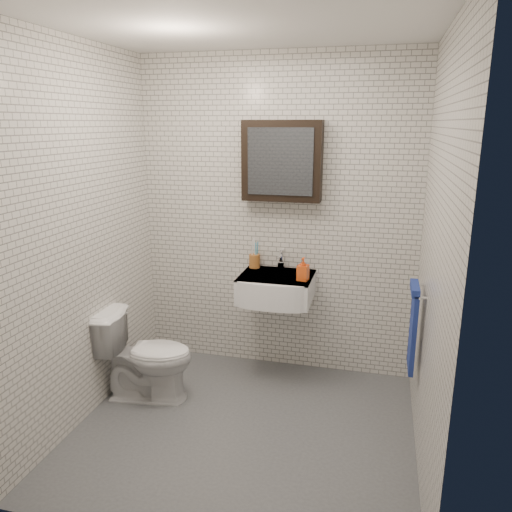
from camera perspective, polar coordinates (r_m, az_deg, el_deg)
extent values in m
cube|color=#4E5155|center=(3.52, -1.40, -19.14)|extent=(2.20, 2.00, 0.01)
cube|color=silver|center=(3.95, 2.40, 4.35)|extent=(2.20, 0.02, 2.50)
cube|color=silver|center=(2.10, -9.01, -5.53)|extent=(2.20, 0.02, 2.50)
cube|color=silver|center=(3.46, -19.38, 1.97)|extent=(0.02, 2.00, 2.50)
cube|color=silver|center=(2.91, 19.78, -0.42)|extent=(0.02, 2.00, 2.50)
cube|color=white|center=(2.96, -1.74, 25.13)|extent=(2.20, 2.00, 0.02)
cube|color=white|center=(3.85, 2.35, -3.61)|extent=(0.55, 0.45, 0.20)
cylinder|color=silver|center=(3.85, 2.43, -2.28)|extent=(0.31, 0.31, 0.02)
cylinder|color=silver|center=(3.84, 2.43, -2.16)|extent=(0.04, 0.04, 0.01)
cube|color=white|center=(3.83, 2.37, -2.26)|extent=(0.55, 0.45, 0.01)
cylinder|color=silver|center=(3.97, 2.87, -1.10)|extent=(0.06, 0.06, 0.06)
cylinder|color=silver|center=(3.95, 2.88, -0.26)|extent=(0.03, 0.03, 0.08)
cylinder|color=silver|center=(3.89, 2.71, -0.06)|extent=(0.02, 0.12, 0.02)
cube|color=silver|center=(3.97, 2.97, 0.62)|extent=(0.02, 0.09, 0.01)
cube|color=black|center=(3.81, 3.00, 10.78)|extent=(0.60, 0.14, 0.60)
cube|color=#3F444C|center=(3.74, 2.76, 10.70)|extent=(0.49, 0.01, 0.49)
cylinder|color=silver|center=(3.33, 18.12, -3.81)|extent=(0.02, 0.30, 0.02)
cylinder|color=silver|center=(3.45, 18.33, -3.15)|extent=(0.04, 0.02, 0.02)
cylinder|color=silver|center=(3.21, 18.61, -4.55)|extent=(0.04, 0.02, 0.02)
cube|color=navy|center=(3.42, 17.50, -8.08)|extent=(0.03, 0.26, 0.54)
cube|color=navy|center=(3.32, 17.71, -3.53)|extent=(0.05, 0.26, 0.05)
cylinder|color=#9E5E27|center=(4.00, -0.17, -0.58)|extent=(0.11, 0.11, 0.11)
cylinder|color=white|center=(3.98, -0.43, 0.38)|extent=(0.02, 0.03, 0.21)
cylinder|color=#3B98BF|center=(3.98, -0.02, 0.21)|extent=(0.02, 0.02, 0.19)
cylinder|color=white|center=(4.00, -0.19, 0.54)|extent=(0.02, 0.04, 0.22)
cylinder|color=#3B98BF|center=(3.99, 0.15, 0.35)|extent=(0.03, 0.04, 0.20)
imported|color=orange|center=(3.69, 5.40, -1.49)|extent=(0.09, 0.09, 0.17)
imported|color=white|center=(3.80, -12.40, -10.98)|extent=(0.71, 0.47, 0.68)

